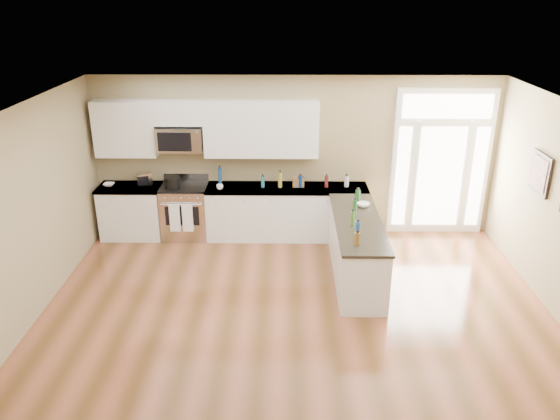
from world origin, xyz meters
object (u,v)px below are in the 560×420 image
kitchen_range (186,211)px  peninsula_cabinet (356,251)px  stockpot (172,182)px  toaster_oven (144,179)px

kitchen_range → peninsula_cabinet: bearing=-26.9°
stockpot → toaster_oven: stockpot is taller
kitchen_range → stockpot: size_ratio=3.92×
peninsula_cabinet → kitchen_range: bearing=153.1°
peninsula_cabinet → stockpot: stockpot is taller
peninsula_cabinet → stockpot: (-3.02, 1.35, 0.62)m
peninsula_cabinet → toaster_oven: (-3.55, 1.56, 0.61)m
kitchen_range → stockpot: stockpot is taller
toaster_oven → peninsula_cabinet: bearing=-46.9°
kitchen_range → toaster_oven: (-0.70, 0.11, 0.56)m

